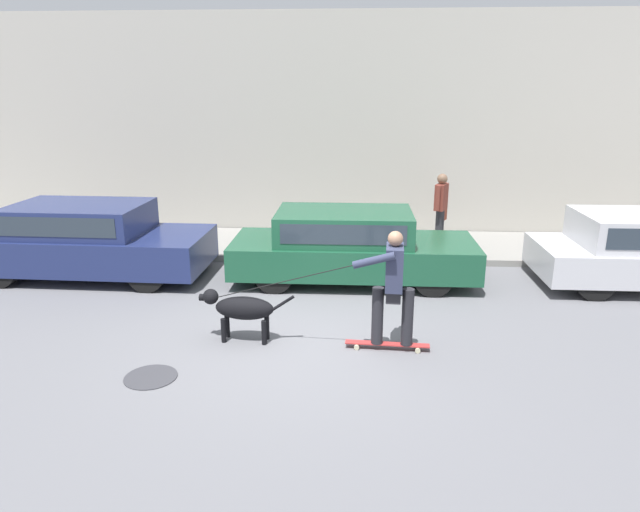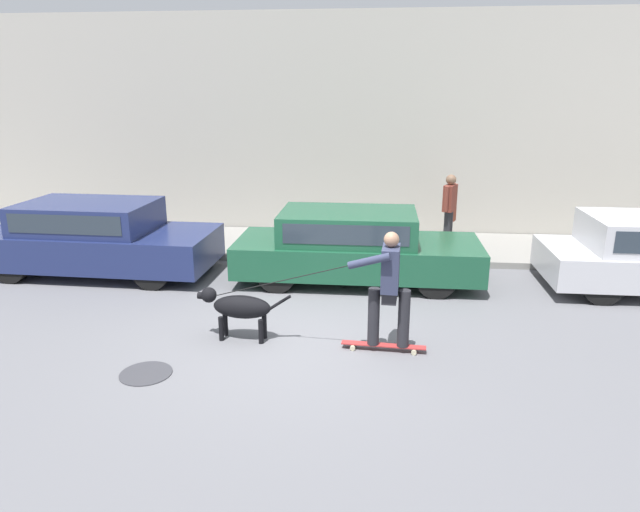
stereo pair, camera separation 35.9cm
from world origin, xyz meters
name	(u,v)px [view 1 (the left image)]	position (x,y,z in m)	size (l,w,h in m)	color
ground_plane	(303,342)	(0.00, 0.00, 0.00)	(36.00, 36.00, 0.00)	slate
back_wall	(326,127)	(0.00, 6.28, 2.52)	(32.00, 0.30, 5.05)	#ADA89E
sidewalk_curb	(323,245)	(0.00, 4.91, 0.06)	(30.00, 2.39, 0.13)	gray
parked_car_0	(88,241)	(-4.24, 2.72, 0.67)	(4.36, 1.92, 1.36)	black
parked_car_1	(351,247)	(0.62, 2.71, 0.64)	(4.36, 1.72, 1.29)	black
dog	(241,308)	(-0.86, 0.02, 0.48)	(1.33, 0.38, 0.74)	black
skateboarder	(392,284)	(1.19, -0.15, 0.93)	(3.00, 0.64, 1.64)	beige
pedestrian_with_bag	(441,206)	(2.53, 4.91, 0.98)	(0.36, 0.61, 1.53)	#28282D
manhole_cover	(151,377)	(-1.77, -1.11, 0.01)	(0.64, 0.64, 0.01)	#38383D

